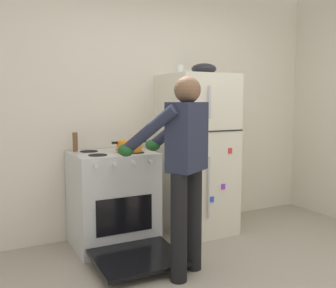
# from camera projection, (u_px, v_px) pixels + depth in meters

# --- Properties ---
(kitchen_wall_back) EXTENTS (6.00, 0.10, 2.70)m
(kitchen_wall_back) POSITION_uv_depth(u_px,v_px,m) (146.00, 106.00, 4.23)
(kitchen_wall_back) COLOR silver
(kitchen_wall_back) RESTS_ON ground
(refrigerator) EXTENTS (0.68, 0.72, 1.68)m
(refrigerator) POSITION_uv_depth(u_px,v_px,m) (197.00, 154.00, 4.14)
(refrigerator) COLOR silver
(refrigerator) RESTS_ON ground
(stove_range) EXTENTS (0.76, 1.23, 0.93)m
(stove_range) POSITION_uv_depth(u_px,v_px,m) (113.00, 201.00, 3.74)
(stove_range) COLOR silver
(stove_range) RESTS_ON ground
(person_cook) EXTENTS (0.69, 0.76, 1.60)m
(person_cook) POSITION_uv_depth(u_px,v_px,m) (182.00, 158.00, 3.07)
(person_cook) COLOR black
(person_cook) RESTS_ON ground
(red_pot) EXTENTS (0.35, 0.25, 0.10)m
(red_pot) POSITION_uv_depth(u_px,v_px,m) (129.00, 146.00, 3.72)
(red_pot) COLOR orange
(red_pot) RESTS_ON stove_range
(coffee_mug) EXTENTS (0.11, 0.08, 0.10)m
(coffee_mug) POSITION_uv_depth(u_px,v_px,m) (180.00, 70.00, 4.01)
(coffee_mug) COLOR silver
(coffee_mug) RESTS_ON refrigerator
(pepper_mill) EXTENTS (0.05, 0.05, 0.18)m
(pepper_mill) POSITION_uv_depth(u_px,v_px,m) (75.00, 142.00, 3.73)
(pepper_mill) COLOR brown
(pepper_mill) RESTS_ON stove_range
(mixing_bowl) EXTENTS (0.26, 0.26, 0.12)m
(mixing_bowl) POSITION_uv_depth(u_px,v_px,m) (204.00, 69.00, 4.08)
(mixing_bowl) COLOR black
(mixing_bowl) RESTS_ON refrigerator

